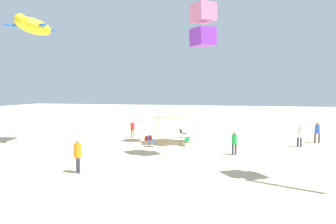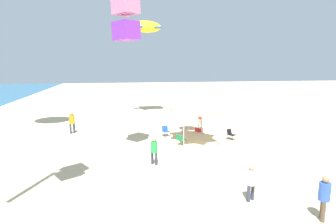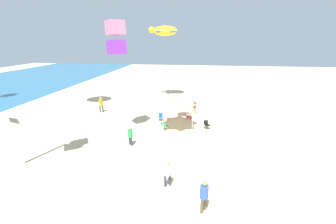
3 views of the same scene
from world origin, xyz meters
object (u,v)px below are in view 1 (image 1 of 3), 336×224
person_kite_handler (78,153)px  beach_umbrella (140,120)px  person_by_tent (300,135)px  kite_box_pink (203,25)px  folding_chair_facing_ocean (186,140)px  person_near_umbrella (234,141)px  kite_turtle_yellow (33,26)px  canopy_tent (177,114)px  cooler_box (148,137)px  folding_chair_right_of_tent (151,141)px  person_far_stroller (133,128)px  folding_chair_near_cooler (182,132)px  person_beachcomber (317,131)px

person_kite_handler → beach_umbrella: bearing=-42.1°
beach_umbrella → person_by_tent: bearing=-179.6°
beach_umbrella → kite_box_pink: bearing=138.9°
folding_chair_facing_ocean → person_near_umbrella: bearing=101.2°
person_near_umbrella → kite_turtle_yellow: size_ratio=0.40×
canopy_tent → cooler_box: (2.86, -1.13, -2.30)m
folding_chair_facing_ocean → kite_box_pink: bearing=66.0°
cooler_box → person_by_tent: person_by_tent is taller
folding_chair_facing_ocean → kite_box_pink: (-1.65, 3.76, 8.25)m
beach_umbrella → person_by_tent: 13.26m
folding_chair_facing_ocean → kite_turtle_yellow: size_ratio=0.19×
folding_chair_right_of_tent → person_far_stroller: size_ratio=0.49×
person_by_tent → kite_box_pink: bearing=95.0°
folding_chair_right_of_tent → person_far_stroller: bearing=23.5°
folding_chair_facing_ocean → folding_chair_near_cooler: same height
person_far_stroller → person_beachcomber: bearing=32.5°
canopy_tent → person_by_tent: canopy_tent is taller
folding_chair_right_of_tent → folding_chair_near_cooler: size_ratio=1.00×
person_kite_handler → kite_box_pink: bearing=-93.3°
folding_chair_near_cooler → person_near_umbrella: 8.04m
kite_turtle_yellow → cooler_box: bearing=105.9°
person_far_stroller → person_by_tent: 14.47m
person_near_umbrella → kite_box_pink: (2.12, 1.48, 7.74)m
folding_chair_right_of_tent → person_far_stroller: (2.83, -3.62, 0.50)m
cooler_box → kite_turtle_yellow: (8.51, 4.10, 9.53)m
cooler_box → beach_umbrella: bearing=57.8°
folding_chair_right_of_tent → person_near_umbrella: person_near_umbrella is taller
person_far_stroller → kite_turtle_yellow: (6.81, 4.65, 8.76)m
beach_umbrella → folding_chair_right_of_tent: beach_umbrella is taller
cooler_box → person_by_tent: size_ratio=0.44×
beach_umbrella → folding_chair_near_cooler: size_ratio=2.51×
beach_umbrella → person_kite_handler: (0.30, 10.03, -0.76)m
folding_chair_right_of_tent → folding_chair_near_cooler: bearing=-33.8°
folding_chair_facing_ocean → person_far_stroller: 6.26m
canopy_tent → cooler_box: bearing=-21.5°
folding_chair_right_of_tent → person_by_tent: 11.83m
folding_chair_right_of_tent → cooler_box: folding_chair_right_of_tent is taller
folding_chair_facing_ocean → person_kite_handler: (4.67, 8.54, 0.62)m
canopy_tent → person_by_tent: size_ratio=2.34×
folding_chair_near_cooler → person_by_tent: person_by_tent is taller
kite_turtle_yellow → kite_box_pink: bearing=72.2°
person_far_stroller → person_kite_handler: bearing=-56.2°
folding_chair_right_of_tent → canopy_tent: bearing=-56.1°
person_beachcomber → person_kite_handler: bearing=-112.6°
folding_chair_right_of_tent → person_near_umbrella: (-6.49, 1.51, 0.51)m
cooler_box → person_beachcomber: (-14.60, -1.43, 0.87)m
person_by_tent → person_kite_handler: bearing=95.3°
folding_chair_near_cooler → kite_turtle_yellow: bearing=86.9°
folding_chair_near_cooler → person_beachcomber: person_beachcomber is taller
person_by_tent → kite_turtle_yellow: 23.21m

